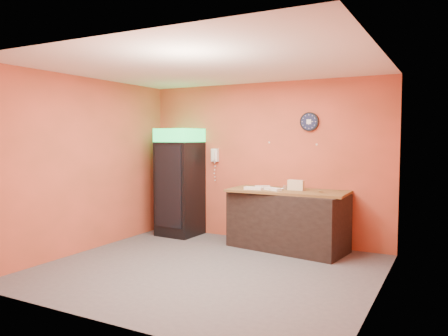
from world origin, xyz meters
The scene contains 15 objects.
floor centered at (0.00, 0.00, 0.00)m, with size 4.50×4.50×0.00m, color #47474C.
back_wall centered at (0.00, 2.00, 1.40)m, with size 4.50×0.02×2.80m, color #D5553C.
left_wall centered at (-2.25, 0.00, 1.40)m, with size 0.02×4.00×2.80m, color #D5553C.
right_wall centered at (2.25, 0.00, 1.40)m, with size 0.02×4.00×2.80m, color #D5553C.
ceiling centered at (0.00, 0.00, 2.80)m, with size 4.50×4.00×0.02m, color white.
beverage_cooler centered at (-1.56, 1.61, 0.98)m, with size 0.73×0.74×2.00m.
prep_counter centered at (0.60, 1.58, 0.47)m, with size 1.88×0.84×0.94m, color black.
wall_clock centered at (0.83, 1.97, 2.10)m, with size 0.32×0.06×0.32m.
wall_phone centered at (-0.97, 1.95, 1.51)m, with size 0.13×0.11×0.24m.
butcher_paper centered at (0.60, 1.58, 0.96)m, with size 1.93×0.84×0.04m, color brown.
sub_roll_stack centered at (0.73, 1.61, 1.06)m, with size 0.27×0.10×0.17m.
wrapped_sandwich_left centered at (0.09, 1.36, 1.00)m, with size 0.30×0.12×0.04m, color silver.
wrapped_sandwich_mid centered at (0.41, 1.41, 1.00)m, with size 0.31×0.12×0.04m, color silver.
wrapped_sandwich_right centered at (0.12, 1.67, 1.00)m, with size 0.26×0.10×0.04m, color silver.
kitchen_tool centered at (0.54, 1.63, 1.01)m, with size 0.07×0.07×0.07m, color silver.
Camera 1 is at (3.01, -5.16, 1.83)m, focal length 35.00 mm.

